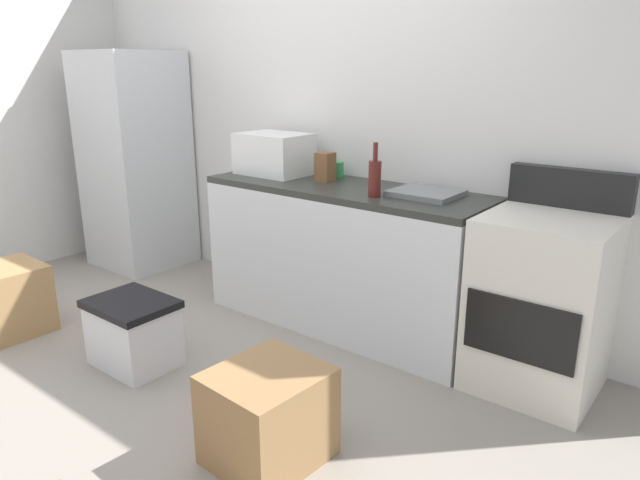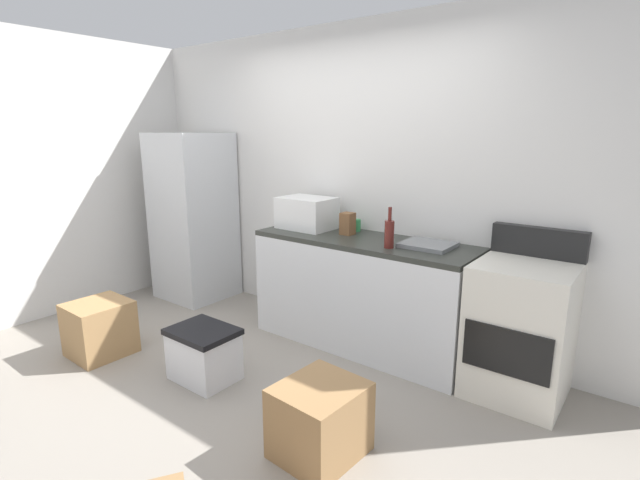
% 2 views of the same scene
% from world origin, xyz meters
% --- Properties ---
extents(ground_plane, '(6.00, 6.00, 0.00)m').
position_xyz_m(ground_plane, '(0.00, 0.00, 0.00)').
color(ground_plane, gray).
extents(wall_back, '(5.00, 0.10, 2.60)m').
position_xyz_m(wall_back, '(0.00, 1.55, 1.30)').
color(wall_back, silver).
rests_on(wall_back, ground_plane).
extents(wall_left, '(0.10, 3.20, 2.60)m').
position_xyz_m(wall_left, '(-2.45, 0.00, 1.30)').
color(wall_left, silver).
rests_on(wall_left, ground_plane).
extents(kitchen_counter, '(1.80, 0.60, 0.90)m').
position_xyz_m(kitchen_counter, '(0.30, 1.20, 0.45)').
color(kitchen_counter, silver).
rests_on(kitchen_counter, ground_plane).
extents(refrigerator, '(0.68, 0.66, 1.71)m').
position_xyz_m(refrigerator, '(-1.75, 1.15, 0.85)').
color(refrigerator, silver).
rests_on(refrigerator, ground_plane).
extents(stove_oven, '(0.60, 0.61, 1.10)m').
position_xyz_m(stove_oven, '(1.52, 1.21, 0.47)').
color(stove_oven, silver).
rests_on(stove_oven, ground_plane).
extents(microwave, '(0.46, 0.34, 0.27)m').
position_xyz_m(microwave, '(-0.31, 1.24, 1.04)').
color(microwave, white).
rests_on(microwave, kitchen_counter).
extents(sink_basin, '(0.36, 0.32, 0.03)m').
position_xyz_m(sink_basin, '(0.82, 1.26, 0.92)').
color(sink_basin, slate).
rests_on(sink_basin, kitchen_counter).
extents(wine_bottle, '(0.07, 0.07, 0.30)m').
position_xyz_m(wine_bottle, '(0.60, 1.06, 1.01)').
color(wine_bottle, '#591E19').
rests_on(wine_bottle, kitchen_counter).
extents(coffee_mug, '(0.08, 0.08, 0.10)m').
position_xyz_m(coffee_mug, '(0.10, 1.40, 0.95)').
color(coffee_mug, '#338C4C').
rests_on(coffee_mug, kitchen_counter).
extents(knife_block, '(0.10, 0.10, 0.18)m').
position_xyz_m(knife_block, '(0.11, 1.25, 0.99)').
color(knife_block, brown).
rests_on(knife_block, kitchen_counter).
extents(cardboard_box_medium, '(0.44, 0.48, 0.41)m').
position_xyz_m(cardboard_box_medium, '(0.84, -0.08, 0.20)').
color(cardboard_box_medium, olive).
rests_on(cardboard_box_medium, ground_plane).
extents(cardboard_box_small, '(0.42, 0.44, 0.43)m').
position_xyz_m(cardboard_box_small, '(-1.25, -0.19, 0.21)').
color(cardboard_box_small, '#A37A4C').
rests_on(cardboard_box_small, ground_plane).
extents(storage_bin, '(0.46, 0.36, 0.38)m').
position_xyz_m(storage_bin, '(-0.29, 0.05, 0.19)').
color(storage_bin, silver).
rests_on(storage_bin, ground_plane).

